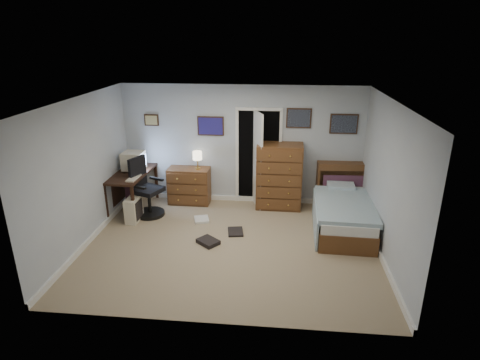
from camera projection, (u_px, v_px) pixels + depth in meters
name	position (u px, v px, depth m)	size (l,w,h in m)	color
floor	(231.00, 246.00, 6.95)	(5.00, 4.00, 0.02)	gray
computer_desk	(127.00, 181.00, 8.20)	(0.71, 1.42, 0.80)	black
crt_monitor	(134.00, 161.00, 8.19)	(0.43, 0.40, 0.38)	beige
keyboard	(134.00, 178.00, 7.77)	(0.16, 0.43, 0.03)	beige
pc_tower	(134.00, 209.00, 7.78)	(0.24, 0.46, 0.48)	beige
office_chair	(146.00, 193.00, 7.98)	(0.75, 0.75, 1.18)	black
media_stack	(130.00, 190.00, 8.41)	(0.14, 0.14, 0.72)	maroon
low_dresser	(189.00, 186.00, 8.58)	(0.87, 0.44, 0.78)	brown
table_lamp	(197.00, 156.00, 8.33)	(0.20, 0.20, 0.38)	gold
doorway	(259.00, 153.00, 8.69)	(0.96, 1.12, 2.05)	black
tall_dresser	(279.00, 176.00, 8.28)	(0.93, 0.54, 1.36)	brown
headboard_bookcase	(343.00, 184.00, 8.31)	(1.09, 0.32, 0.97)	brown
bed	(342.00, 215.00, 7.42)	(1.11, 1.97, 0.63)	brown
wall_posters	(270.00, 123.00, 8.14)	(4.38, 0.04, 0.60)	#331E11
floor_clutter	(213.00, 233.00, 7.32)	(1.05, 1.30, 0.07)	silver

